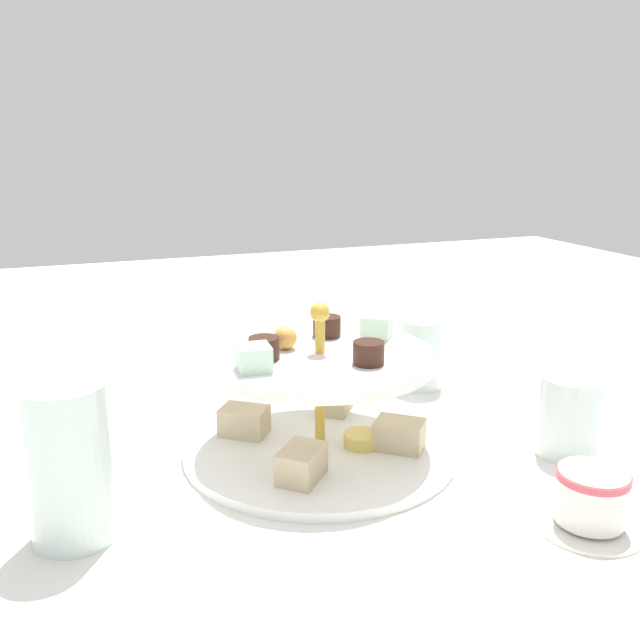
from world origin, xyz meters
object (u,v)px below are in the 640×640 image
(water_glass_short_left, at_px, (570,415))
(butter_knife_left, at_px, (150,380))
(water_glass_tall_right, at_px, (69,462))
(tiered_serving_stand, at_px, (320,408))
(teacup_with_saucer, at_px, (591,500))
(water_glass_mid_back, at_px, (420,353))

(water_glass_short_left, bearing_deg, butter_knife_left, 135.67)
(butter_knife_left, bearing_deg, water_glass_tall_right, 43.74)
(water_glass_tall_right, distance_m, butter_knife_left, 0.37)
(water_glass_tall_right, bearing_deg, tiered_serving_stand, 17.68)
(water_glass_short_left, distance_m, teacup_with_saucer, 0.14)
(water_glass_short_left, bearing_deg, water_glass_mid_back, 101.76)
(teacup_with_saucer, xyz_separation_m, water_glass_mid_back, (0.03, 0.34, 0.02))
(butter_knife_left, bearing_deg, water_glass_short_left, 105.73)
(water_glass_mid_back, bearing_deg, teacup_with_saucer, -94.73)
(water_glass_tall_right, xyz_separation_m, water_glass_mid_back, (0.43, 0.21, -0.02))
(teacup_with_saucer, bearing_deg, water_glass_mid_back, 85.27)
(tiered_serving_stand, distance_m, water_glass_mid_back, 0.23)
(tiered_serving_stand, bearing_deg, teacup_with_saucer, -53.44)
(water_glass_mid_back, bearing_deg, tiered_serving_stand, -145.06)
(tiered_serving_stand, relative_size, water_glass_short_left, 3.37)
(water_glass_tall_right, distance_m, teacup_with_saucer, 0.42)
(water_glass_tall_right, relative_size, water_glass_short_left, 1.58)
(water_glass_short_left, distance_m, water_glass_mid_back, 0.23)
(water_glass_tall_right, relative_size, water_glass_mid_back, 1.47)
(teacup_with_saucer, bearing_deg, tiered_serving_stand, 126.56)
(tiered_serving_stand, height_order, butter_knife_left, tiered_serving_stand)
(tiered_serving_stand, relative_size, teacup_with_saucer, 3.13)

